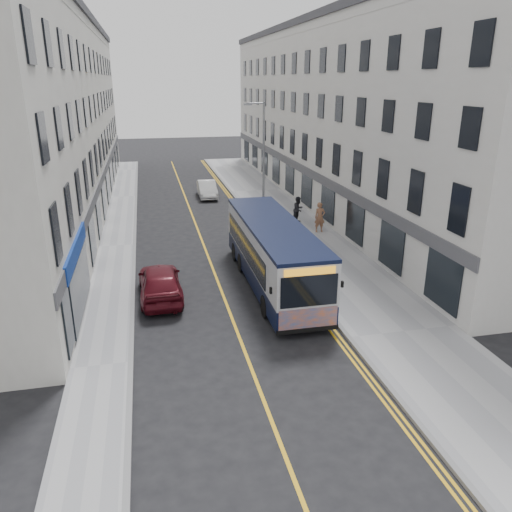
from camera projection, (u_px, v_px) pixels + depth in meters
name	position (u px, v px, depth m)	size (l,w,h in m)	color
ground	(239.00, 336.00, 19.07)	(140.00, 140.00, 0.00)	black
pavement_east	(301.00, 234.00, 31.36)	(4.50, 64.00, 0.12)	#979699
pavement_west	(117.00, 246.00, 29.08)	(2.00, 64.00, 0.12)	#979699
kerb_east	(267.00, 236.00, 30.90)	(0.18, 64.00, 0.13)	slate
kerb_west	(135.00, 245.00, 29.29)	(0.18, 64.00, 0.13)	slate
road_centre_line	(202.00, 242.00, 30.12)	(0.12, 64.00, 0.01)	gold
road_dbl_yellow_inner	(260.00, 238.00, 30.83)	(0.10, 64.00, 0.01)	gold
road_dbl_yellow_outer	(263.00, 238.00, 30.87)	(0.10, 64.00, 0.01)	gold
terrace_east	(334.00, 117.00, 38.56)	(6.00, 46.00, 13.00)	silver
terrace_west	(54.00, 122.00, 34.41)	(6.00, 46.00, 13.00)	silver
streetlamp	(262.00, 161.00, 31.34)	(1.32, 0.18, 8.00)	gray
city_bus	(273.00, 252.00, 23.15)	(2.49, 10.66, 3.10)	black
bicycle	(320.00, 279.00, 22.79)	(0.66, 1.90, 1.00)	black
pedestrian_near	(320.00, 217.00, 31.36)	(0.69, 0.45, 1.89)	brown
pedestrian_far	(298.00, 209.00, 33.53)	(0.85, 0.66, 1.75)	black
car_white	(207.00, 189.00, 41.29)	(1.42, 4.07, 1.34)	silver
car_maroon	(160.00, 282.00, 22.12)	(1.84, 4.56, 1.55)	#500D16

